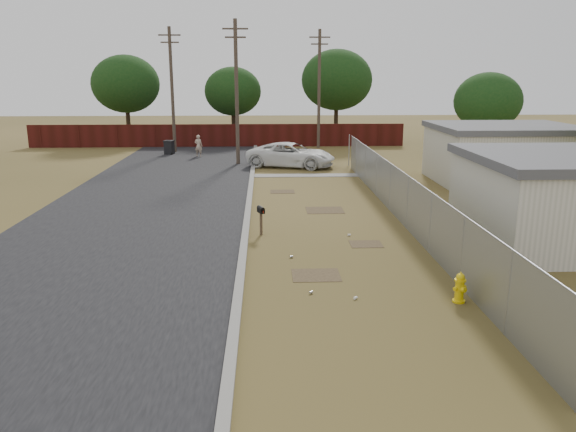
{
  "coord_description": "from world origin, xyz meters",
  "views": [
    {
      "loc": [
        -2.26,
        -20.38,
        5.71
      ],
      "look_at": [
        -1.51,
        -2.26,
        1.1
      ],
      "focal_mm": 35.0,
      "sensor_mm": 36.0,
      "label": 1
    }
  ],
  "objects_px": {
    "fire_hydrant": "(460,288)",
    "pickup_truck": "(291,155)",
    "trash_bin": "(169,147)",
    "pedestrian": "(199,146)",
    "mailbox": "(261,212)"
  },
  "relations": [
    {
      "from": "fire_hydrant",
      "to": "pickup_truck",
      "type": "distance_m",
      "value": 22.07
    },
    {
      "from": "pedestrian",
      "to": "trash_bin",
      "type": "bearing_deg",
      "value": -13.53
    },
    {
      "from": "mailbox",
      "to": "pickup_truck",
      "type": "height_order",
      "value": "pickup_truck"
    },
    {
      "from": "mailbox",
      "to": "pickup_truck",
      "type": "xyz_separation_m",
      "value": [
        1.81,
        15.4,
        -0.09
      ]
    },
    {
      "from": "fire_hydrant",
      "to": "pedestrian",
      "type": "distance_m",
      "value": 28.22
    },
    {
      "from": "fire_hydrant",
      "to": "pedestrian",
      "type": "bearing_deg",
      "value": 109.96
    },
    {
      "from": "mailbox",
      "to": "trash_bin",
      "type": "distance_m",
      "value": 22.5
    },
    {
      "from": "pickup_truck",
      "to": "pedestrian",
      "type": "xyz_separation_m",
      "value": [
        -6.32,
        4.7,
        0.02
      ]
    },
    {
      "from": "pickup_truck",
      "to": "trash_bin",
      "type": "bearing_deg",
      "value": 72.79
    },
    {
      "from": "fire_hydrant",
      "to": "trash_bin",
      "type": "xyz_separation_m",
      "value": [
        -11.92,
        27.86,
        0.14
      ]
    },
    {
      "from": "mailbox",
      "to": "pedestrian",
      "type": "distance_m",
      "value": 20.6
    },
    {
      "from": "mailbox",
      "to": "pedestrian",
      "type": "xyz_separation_m",
      "value": [
        -4.51,
        20.1,
        -0.07
      ]
    },
    {
      "from": "mailbox",
      "to": "pedestrian",
      "type": "bearing_deg",
      "value": 102.64
    },
    {
      "from": "mailbox",
      "to": "fire_hydrant",
      "type": "bearing_deg",
      "value": -51.41
    },
    {
      "from": "fire_hydrant",
      "to": "mailbox",
      "type": "xyz_separation_m",
      "value": [
        -5.12,
        6.42,
        0.47
      ]
    }
  ]
}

